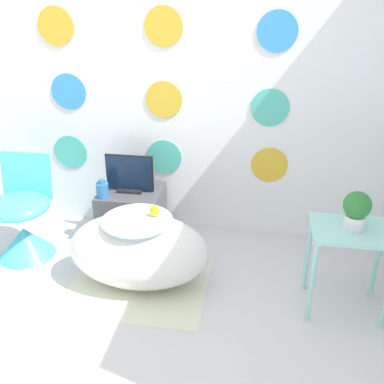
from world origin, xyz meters
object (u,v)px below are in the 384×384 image
(bathtub, at_px, (139,250))
(vase, at_px, (102,189))
(chair, at_px, (23,223))
(potted_plant_left, at_px, (357,209))
(tv, at_px, (130,175))

(bathtub, relative_size, vase, 6.59)
(chair, xyz_separation_m, vase, (0.57, 0.25, 0.22))
(chair, bearing_deg, potted_plant_left, -6.74)
(tv, relative_size, vase, 2.59)
(bathtub, height_order, chair, chair)
(chair, relative_size, vase, 5.26)
(bathtub, height_order, vase, vase)
(tv, bearing_deg, vase, -142.90)
(bathtub, xyz_separation_m, potted_plant_left, (1.39, -0.06, 0.47))
(bathtub, relative_size, tv, 2.55)
(tv, bearing_deg, potted_plant_left, -22.67)
(tv, xyz_separation_m, potted_plant_left, (1.62, -0.68, 0.17))
(tv, distance_m, vase, 0.25)
(vase, relative_size, potted_plant_left, 0.61)
(tv, height_order, vase, tv)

